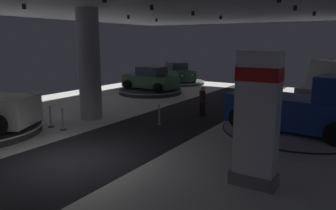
{
  "coord_description": "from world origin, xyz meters",
  "views": [
    {
      "loc": [
        8.05,
        -6.83,
        3.91
      ],
      "look_at": [
        1.38,
        3.87,
        1.4
      ],
      "focal_mm": 34.48,
      "sensor_mm": 36.0,
      "label": 1
    }
  ],
  "objects_px": {
    "brand_sign_pylon": "(257,118)",
    "pickup_truck_mid_right": "(303,108)",
    "display_car_far_left": "(150,79)",
    "display_platform_far_left": "(150,91)",
    "display_car_deep_left": "(177,73)",
    "column_left": "(89,65)",
    "visitor_walking_near": "(202,100)",
    "display_platform_deep_left": "(177,82)",
    "display_platform_mid_right": "(293,133)"
  },
  "relations": [
    {
      "from": "brand_sign_pylon",
      "to": "pickup_truck_mid_right",
      "type": "bearing_deg",
      "value": 86.31
    },
    {
      "from": "brand_sign_pylon",
      "to": "display_car_far_left",
      "type": "distance_m",
      "value": 16.38
    },
    {
      "from": "display_platform_far_left",
      "to": "display_car_far_left",
      "type": "relative_size",
      "value": 1.13
    },
    {
      "from": "display_platform_far_left",
      "to": "display_car_deep_left",
      "type": "distance_m",
      "value": 6.31
    },
    {
      "from": "display_car_far_left",
      "to": "display_platform_far_left",
      "type": "bearing_deg",
      "value": 177.23
    },
    {
      "from": "column_left",
      "to": "visitor_walking_near",
      "type": "bearing_deg",
      "value": 35.72
    },
    {
      "from": "brand_sign_pylon",
      "to": "display_platform_deep_left",
      "type": "bearing_deg",
      "value": 125.93
    },
    {
      "from": "column_left",
      "to": "display_car_far_left",
      "type": "height_order",
      "value": "column_left"
    },
    {
      "from": "brand_sign_pylon",
      "to": "display_platform_far_left",
      "type": "xyz_separation_m",
      "value": [
        -11.6,
        11.57,
        -1.73
      ]
    },
    {
      "from": "pickup_truck_mid_right",
      "to": "visitor_walking_near",
      "type": "distance_m",
      "value": 5.39
    },
    {
      "from": "brand_sign_pylon",
      "to": "display_car_deep_left",
      "type": "height_order",
      "value": "brand_sign_pylon"
    },
    {
      "from": "display_platform_mid_right",
      "to": "display_platform_deep_left",
      "type": "xyz_separation_m",
      "value": [
        -12.83,
        12.48,
        -0.06
      ]
    },
    {
      "from": "display_platform_deep_left",
      "to": "pickup_truck_mid_right",
      "type": "bearing_deg",
      "value": -43.61
    },
    {
      "from": "display_car_deep_left",
      "to": "visitor_walking_near",
      "type": "bearing_deg",
      "value": -54.02
    },
    {
      "from": "display_car_far_left",
      "to": "display_car_deep_left",
      "type": "xyz_separation_m",
      "value": [
        -1.27,
        6.13,
        -0.07
      ]
    },
    {
      "from": "brand_sign_pylon",
      "to": "pickup_truck_mid_right",
      "type": "distance_m",
      "value": 5.21
    },
    {
      "from": "display_platform_far_left",
      "to": "display_platform_deep_left",
      "type": "height_order",
      "value": "display_platform_far_left"
    },
    {
      "from": "pickup_truck_mid_right",
      "to": "visitor_walking_near",
      "type": "relative_size",
      "value": 3.49
    },
    {
      "from": "display_platform_deep_left",
      "to": "visitor_walking_near",
      "type": "bearing_deg",
      "value": -54.07
    },
    {
      "from": "column_left",
      "to": "brand_sign_pylon",
      "type": "xyz_separation_m",
      "value": [
        9.49,
        -3.31,
        -0.85
      ]
    },
    {
      "from": "display_car_deep_left",
      "to": "pickup_truck_mid_right",
      "type": "bearing_deg",
      "value": -43.6
    },
    {
      "from": "brand_sign_pylon",
      "to": "display_platform_deep_left",
      "type": "relative_size",
      "value": 0.72
    },
    {
      "from": "column_left",
      "to": "display_car_deep_left",
      "type": "bearing_deg",
      "value": 103.1
    },
    {
      "from": "display_platform_mid_right",
      "to": "display_platform_deep_left",
      "type": "bearing_deg",
      "value": 135.79
    },
    {
      "from": "column_left",
      "to": "display_car_deep_left",
      "type": "xyz_separation_m",
      "value": [
        -3.35,
        14.39,
        -1.75
      ]
    },
    {
      "from": "display_car_far_left",
      "to": "display_car_deep_left",
      "type": "height_order",
      "value": "display_car_far_left"
    },
    {
      "from": "column_left",
      "to": "display_platform_mid_right",
      "type": "height_order",
      "value": "column_left"
    },
    {
      "from": "display_platform_far_left",
      "to": "pickup_truck_mid_right",
      "type": "height_order",
      "value": "pickup_truck_mid_right"
    },
    {
      "from": "column_left",
      "to": "display_platform_far_left",
      "type": "xyz_separation_m",
      "value": [
        -2.11,
        8.26,
        -2.58
      ]
    },
    {
      "from": "display_platform_deep_left",
      "to": "visitor_walking_near",
      "type": "distance_m",
      "value": 13.63
    },
    {
      "from": "column_left",
      "to": "display_platform_far_left",
      "type": "height_order",
      "value": "column_left"
    },
    {
      "from": "display_platform_far_left",
      "to": "visitor_walking_near",
      "type": "distance_m",
      "value": 8.39
    },
    {
      "from": "column_left",
      "to": "display_platform_far_left",
      "type": "bearing_deg",
      "value": 104.31
    },
    {
      "from": "column_left",
      "to": "display_platform_mid_right",
      "type": "xyz_separation_m",
      "value": [
        9.51,
        1.89,
        -2.56
      ]
    },
    {
      "from": "brand_sign_pylon",
      "to": "display_car_deep_left",
      "type": "bearing_deg",
      "value": 125.96
    },
    {
      "from": "brand_sign_pylon",
      "to": "display_platform_mid_right",
      "type": "relative_size",
      "value": 0.64
    },
    {
      "from": "display_platform_mid_right",
      "to": "display_platform_far_left",
      "type": "bearing_deg",
      "value": 151.26
    },
    {
      "from": "display_car_far_left",
      "to": "display_platform_deep_left",
      "type": "distance_m",
      "value": 6.31
    },
    {
      "from": "display_platform_mid_right",
      "to": "visitor_walking_near",
      "type": "height_order",
      "value": "visitor_walking_near"
    },
    {
      "from": "display_platform_far_left",
      "to": "visitor_walking_near",
      "type": "bearing_deg",
      "value": -35.93
    },
    {
      "from": "display_car_far_left",
      "to": "pickup_truck_mid_right",
      "type": "xyz_separation_m",
      "value": [
        11.9,
        -6.41,
        0.21
      ]
    },
    {
      "from": "display_platform_far_left",
      "to": "display_car_deep_left",
      "type": "height_order",
      "value": "display_car_deep_left"
    },
    {
      "from": "visitor_walking_near",
      "to": "display_car_deep_left",
      "type": "bearing_deg",
      "value": 125.98
    },
    {
      "from": "pickup_truck_mid_right",
      "to": "display_platform_far_left",
      "type": "bearing_deg",
      "value": 151.74
    },
    {
      "from": "display_car_far_left",
      "to": "display_platform_deep_left",
      "type": "height_order",
      "value": "display_car_far_left"
    },
    {
      "from": "display_platform_far_left",
      "to": "display_platform_mid_right",
      "type": "bearing_deg",
      "value": -28.74
    },
    {
      "from": "display_platform_far_left",
      "to": "display_car_far_left",
      "type": "distance_m",
      "value": 0.9
    },
    {
      "from": "display_platform_mid_right",
      "to": "display_car_deep_left",
      "type": "bearing_deg",
      "value": 135.81
    },
    {
      "from": "pickup_truck_mid_right",
      "to": "display_car_deep_left",
      "type": "xyz_separation_m",
      "value": [
        -13.18,
        12.54,
        -0.28
      ]
    },
    {
      "from": "display_platform_deep_left",
      "to": "display_car_deep_left",
      "type": "distance_m",
      "value": 0.87
    }
  ]
}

